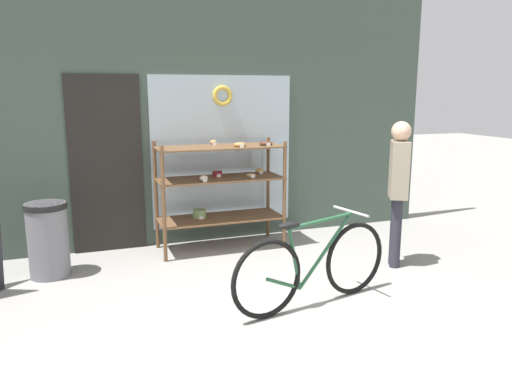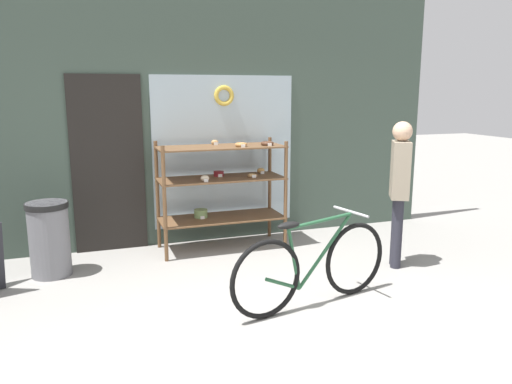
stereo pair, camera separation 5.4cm
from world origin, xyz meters
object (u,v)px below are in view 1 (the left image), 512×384
Objects in this scene: display_case at (221,183)px; trash_bin at (48,237)px; bicycle at (313,266)px; pedestrian at (398,183)px.

display_case is 1.92× the size of trash_bin.
display_case is 2.02m from trash_bin.
bicycle is (0.31, -1.90, -0.44)m from display_case.
bicycle is 1.57m from pedestrian.
pedestrian reaches higher than display_case.
trash_bin is at bearing -75.97° from pedestrian.
display_case reaches higher than trash_bin.
bicycle is at bearing -80.87° from display_case.
bicycle is 2.77m from trash_bin.
display_case reaches higher than bicycle.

